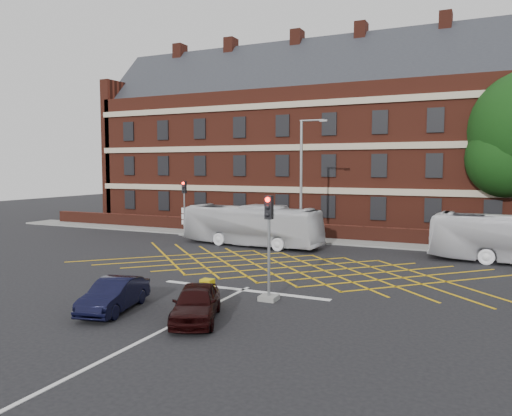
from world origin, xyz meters
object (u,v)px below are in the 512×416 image
at_px(traffic_light_far, 184,213).
at_px(utility_cabinet, 207,291).
at_px(bus_left, 251,225).
at_px(car_maroon, 196,303).
at_px(car_navy, 114,295).
at_px(traffic_light_near, 269,258).
at_px(street_lamp, 302,205).
at_px(direction_signs, 188,217).

bearing_deg(traffic_light_far, utility_cabinet, -54.27).
bearing_deg(bus_left, car_maroon, -155.39).
height_order(traffic_light_far, utility_cabinet, traffic_light_far).
distance_m(car_navy, traffic_light_near, 6.16).
bearing_deg(traffic_light_near, car_maroon, -109.77).
bearing_deg(utility_cabinet, bus_left, 108.58).
bearing_deg(street_lamp, car_maroon, -83.12).
xyz_separation_m(car_maroon, traffic_light_near, (1.27, 3.52, 1.13)).
bearing_deg(traffic_light_far, traffic_light_near, -47.25).
height_order(car_maroon, street_lamp, street_lamp).
height_order(car_navy, traffic_light_near, traffic_light_near).
xyz_separation_m(car_navy, traffic_light_near, (4.71, 3.81, 1.16)).
xyz_separation_m(street_lamp, direction_signs, (-10.57, 2.45, -1.50)).
relative_size(bus_left, traffic_light_near, 2.36).
distance_m(bus_left, car_maroon, 16.82).
xyz_separation_m(traffic_light_near, traffic_light_far, (-13.75, 14.88, 0.00)).
distance_m(car_maroon, traffic_light_far, 22.26).
height_order(bus_left, traffic_light_far, traffic_light_far).
relative_size(street_lamp, utility_cabinet, 9.08).
distance_m(direction_signs, utility_cabinet, 20.42).
bearing_deg(car_maroon, traffic_light_far, 100.58).
bearing_deg(car_maroon, traffic_light_near, 46.65).
xyz_separation_m(car_maroon, utility_cabinet, (-0.87, 2.24, -0.17)).
distance_m(car_navy, traffic_light_far, 20.79).
distance_m(bus_left, street_lamp, 3.82).
xyz_separation_m(traffic_light_near, utility_cabinet, (-2.13, -1.28, -1.30)).
bearing_deg(traffic_light_near, car_navy, -141.04).
bearing_deg(direction_signs, car_maroon, -56.49).
height_order(car_navy, street_lamp, street_lamp).
bearing_deg(street_lamp, bus_left, -169.84).
xyz_separation_m(bus_left, car_navy, (2.01, -16.18, -0.79)).
relative_size(street_lamp, direction_signs, 3.86).
relative_size(traffic_light_far, street_lamp, 0.50).
bearing_deg(bus_left, car_navy, -167.23).
height_order(bus_left, direction_signs, bus_left).
bearing_deg(car_maroon, utility_cabinet, 87.53).
bearing_deg(traffic_light_far, car_maroon, -55.84).
bearing_deg(car_navy, street_lamp, 72.15).
bearing_deg(car_maroon, car_navy, 161.14).
bearing_deg(utility_cabinet, traffic_light_far, 125.73).
xyz_separation_m(bus_left, utility_cabinet, (4.59, -13.65, -0.94)).
bearing_deg(traffic_light_near, utility_cabinet, -149.06).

